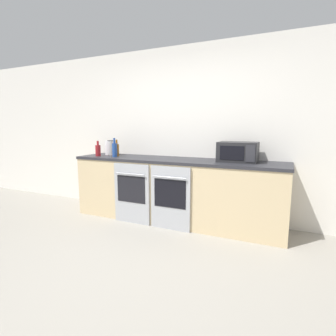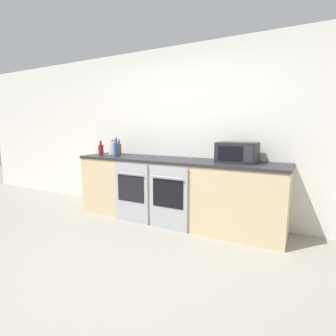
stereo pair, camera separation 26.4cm
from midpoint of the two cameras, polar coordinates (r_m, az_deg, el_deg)
ground_plane at (r=2.81m, az=-11.39°, el=-21.05°), size 16.00×16.00×0.00m
wall_back at (r=4.11m, az=5.70°, el=7.55°), size 10.00×0.06×2.60m
counter_back at (r=3.89m, az=3.46°, el=-4.89°), size 3.13×0.68×0.93m
oven_left at (r=3.86m, az=-6.03°, el=-5.37°), size 0.57×0.06×0.87m
oven_right at (r=3.56m, az=2.18°, el=-6.55°), size 0.57×0.06×0.87m
microwave at (r=3.58m, az=16.89°, el=3.27°), size 0.51×0.37×0.26m
bottle_amber at (r=4.33m, az=-8.86°, el=4.06°), size 0.07×0.07×0.26m
bottle_red at (r=4.38m, az=-12.73°, el=3.90°), size 0.08×0.08×0.24m
bottle_blue at (r=4.19m, az=-9.39°, el=4.05°), size 0.08×0.08×0.29m
kettle at (r=4.50m, az=-10.12°, el=4.39°), size 0.18×0.18×0.24m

